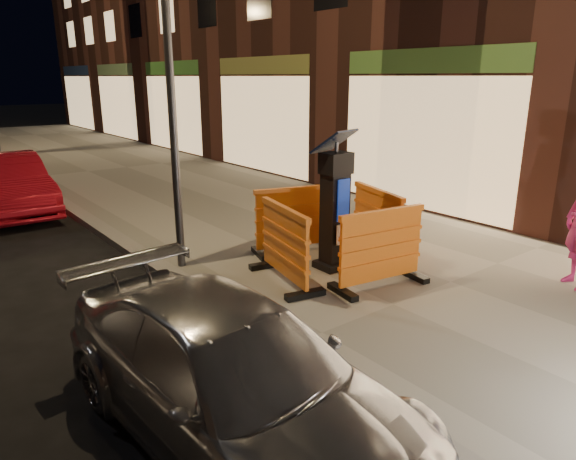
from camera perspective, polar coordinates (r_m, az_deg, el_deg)
ground_plane at (r=5.84m, az=-0.16°, el=-14.09°), size 120.00×120.00×0.00m
sidewalk at (r=7.81m, az=17.60°, el=-6.02°), size 6.00×60.00×0.15m
kerb at (r=5.80m, az=-0.16°, el=-13.46°), size 0.30×60.00×0.15m
parking_kiosk at (r=7.72m, az=5.23°, el=2.81°), size 0.76×0.76×1.99m
barrier_front at (r=7.21m, az=10.30°, el=-2.05°), size 1.50×0.80×1.11m
barrier_back at (r=8.53m, az=0.80°, el=1.16°), size 1.53×0.97×1.11m
barrier_kerbside at (r=7.25m, az=-0.36°, el=-1.67°), size 0.87×1.51×1.11m
barrier_bldgside at (r=8.49m, az=9.85°, el=0.84°), size 0.95×1.53×1.11m
car_silver at (r=4.81m, az=-5.89°, el=-21.77°), size 1.93×4.16×1.17m
car_red at (r=13.31m, az=-28.26°, el=1.69°), size 1.46×4.03×1.32m
street_lamp_mid at (r=7.72m, az=-13.07°, el=17.49°), size 0.12×0.12×6.00m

